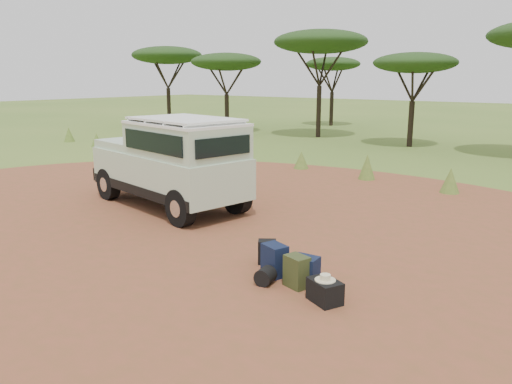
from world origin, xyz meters
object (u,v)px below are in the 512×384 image
Objects in this scene: backpack_navy at (275,260)px; backpack_black at (267,252)px; hard_case at (325,291)px; walking_staff at (179,187)px; safari_vehicle at (172,164)px; backpack_olive at (297,272)px; duffel_navy at (305,270)px.

backpack_black is at bearing 157.97° from backpack_navy.
walking_staff is at bearing -176.81° from hard_case.
safari_vehicle is at bearing 79.86° from walking_staff.
walking_staff is at bearing 176.57° from backpack_navy.
safari_vehicle is at bearing 171.99° from backpack_olive.
backpack_olive reaches higher than hard_case.
safari_vehicle reaches higher than backpack_navy.
backpack_navy is 1.04× the size of backpack_olive.
walking_staff is 3.48× the size of backpack_black.
backpack_black reaches higher than hard_case.
hard_case is (0.69, -0.24, -0.09)m from backpack_olive.
safari_vehicle reaches higher than backpack_black.
safari_vehicle is at bearing 153.21° from duffel_navy.
safari_vehicle reaches higher than walking_staff.
duffel_navy is (1.11, -0.39, 0.02)m from backpack_black.
hard_case is at bearing -3.21° from backpack_olive.
walking_staff reaches higher than duffel_navy.
safari_vehicle is at bearing -178.61° from hard_case.
backpack_olive is (0.60, -0.19, -0.01)m from backpack_navy.
safari_vehicle is 3.32× the size of walking_staff.
backpack_navy is 1.17× the size of duffel_navy.
duffel_navy is (0.65, 0.01, -0.04)m from backpack_navy.
backpack_olive is 1.12× the size of duffel_navy.
safari_vehicle reaches higher than backpack_olive.
backpack_black is 0.88× the size of hard_case.
backpack_olive is (4.87, -1.94, -0.51)m from walking_staff.
backpack_navy is at bearing -88.66° from walking_staff.
safari_vehicle is 6.32m from backpack_olive.
backpack_black is 1.22m from backpack_olive.
hard_case is (6.42, -2.74, -1.03)m from safari_vehicle.
safari_vehicle is 7.05m from hard_case.
walking_staff reaches higher than backpack_olive.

